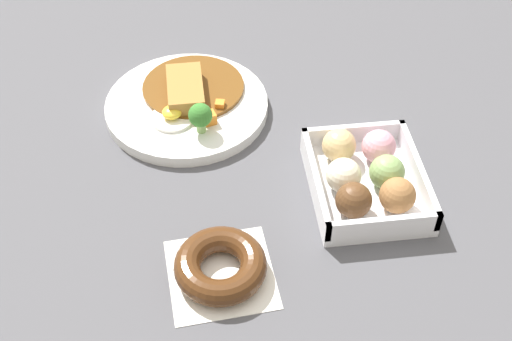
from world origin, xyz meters
The scene contains 4 objects.
ground_plane centered at (0.00, 0.00, 0.00)m, with size 1.60×1.60×0.00m, color #4C4C51.
curry_plate centered at (0.13, 0.12, 0.01)m, with size 0.25×0.25×0.07m.
donut_box centered at (-0.07, -0.11, 0.03)m, with size 0.18×0.15×0.06m.
chocolate_ring_donut centered at (-0.18, 0.10, 0.02)m, with size 0.14×0.14×0.04m.
Camera 1 is at (-0.68, 0.11, 0.69)m, focal length 47.42 mm.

